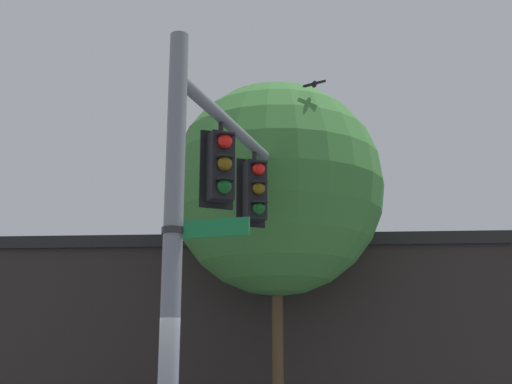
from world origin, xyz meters
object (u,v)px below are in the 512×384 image
traffic_light_nearest_pole (221,166)px  traffic_light_mid_outer (281,209)px  bird_flying (314,84)px  street_name_sign (193,229)px  traffic_light_mid_inner (255,190)px

traffic_light_nearest_pole → traffic_light_mid_outer: (-2.11, -2.34, 0.00)m
traffic_light_mid_outer → bird_flying: size_ratio=2.84×
street_name_sign → bird_flying: bird_flying is taller
traffic_light_mid_outer → bird_flying: bearing=125.1°
traffic_light_nearest_pole → street_name_sign: traffic_light_nearest_pole is taller
traffic_light_nearest_pole → bird_flying: bird_flying is taller
traffic_light_mid_outer → traffic_light_nearest_pole: bearing=47.9°
traffic_light_mid_outer → bird_flying: bird_flying is taller
traffic_light_mid_outer → street_name_sign: 4.80m
traffic_light_mid_outer → traffic_light_mid_inner: bearing=47.9°
traffic_light_mid_outer → street_name_sign: bearing=51.1°
traffic_light_mid_inner → bird_flying: bearing=-161.3°
street_name_sign → traffic_light_mid_inner: bearing=-127.3°
traffic_light_mid_outer → street_name_sign: size_ratio=1.47×
traffic_light_nearest_pole → traffic_light_mid_outer: bearing=-132.1°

